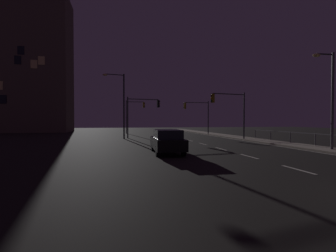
{
  "coord_description": "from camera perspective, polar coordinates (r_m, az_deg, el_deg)",
  "views": [
    {
      "loc": [
        -7.72,
        -4.08,
        2.13
      ],
      "look_at": [
        -1.96,
        23.41,
        1.55
      ],
      "focal_mm": 25.72,
      "sensor_mm": 36.0,
      "label": 1
    }
  ],
  "objects": [
    {
      "name": "ground_plane",
      "position": [
        23.02,
        7.84,
        -4.14
      ],
      "size": [
        112.0,
        112.0,
        0.0
      ],
      "primitive_type": "plane",
      "color": "black",
      "rests_on": "ground"
    },
    {
      "name": "sidewalk_right",
      "position": [
        26.23,
        22.52,
        -3.41
      ],
      "size": [
        2.47,
        77.0,
        0.14
      ],
      "primitive_type": "cube",
      "color": "#9E937F",
      "rests_on": "ground"
    },
    {
      "name": "lane_markings_center",
      "position": [
        26.33,
        5.27,
        -3.45
      ],
      "size": [
        0.14,
        50.0,
        0.01
      ],
      "color": "silver",
      "rests_on": "ground"
    },
    {
      "name": "lane_edge_line",
      "position": [
        29.79,
        14.71,
        -2.94
      ],
      "size": [
        0.14,
        53.0,
        0.01
      ],
      "color": "silver",
      "rests_on": "ground"
    },
    {
      "name": "car",
      "position": [
        15.87,
        -0.2,
        -3.56
      ],
      "size": [
        2.0,
        4.47,
        1.57
      ],
      "color": "black",
      "rests_on": "ground"
    },
    {
      "name": "traffic_light_far_center",
      "position": [
        27.41,
        14.42,
        4.72
      ],
      "size": [
        4.34,
        0.86,
        5.21
      ],
      "color": "#38383D",
      "rests_on": "sidewalk_right"
    },
    {
      "name": "traffic_light_near_left",
      "position": [
        41.91,
        -8.02,
        3.68
      ],
      "size": [
        3.32,
        0.43,
        5.69
      ],
      "color": "#4C4C51",
      "rests_on": "ground"
    },
    {
      "name": "traffic_light_near_right",
      "position": [
        37.34,
        6.94,
        3.64
      ],
      "size": [
        4.09,
        0.34,
        5.08
      ],
      "color": "#38383D",
      "rests_on": "sidewalk_right"
    },
    {
      "name": "traffic_light_far_left",
      "position": [
        30.73,
        -6.08,
        4.01
      ],
      "size": [
        4.26,
        0.71,
        5.14
      ],
      "color": "#38383D",
      "rests_on": "ground"
    },
    {
      "name": "street_lamp_far_end",
      "position": [
        20.52,
        33.93,
        6.88
      ],
      "size": [
        1.67,
        0.36,
        6.82
      ],
      "color": "#4C4C51",
      "rests_on": "sidewalk_right"
    },
    {
      "name": "street_lamp_mid_block",
      "position": [
        29.26,
        -11.19,
        6.14
      ],
      "size": [
        2.53,
        0.66,
        7.74
      ],
      "color": "#2D3033",
      "rests_on": "ground"
    },
    {
      "name": "building_distant",
      "position": [
        55.0,
        -30.49,
        12.5
      ],
      "size": [
        15.76,
        8.53,
        26.15
      ],
      "color": "brown",
      "rests_on": "ground"
    }
  ]
}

